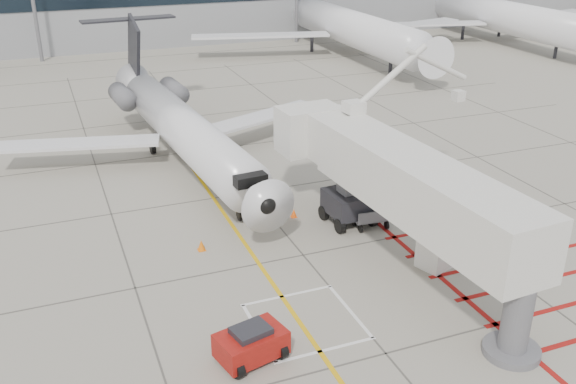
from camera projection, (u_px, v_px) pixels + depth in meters
name	position (u px, v px, depth m)	size (l,w,h in m)	color
ground_plane	(339.00, 298.00, 27.38)	(260.00, 260.00, 0.00)	gray
regional_jet	(194.00, 116.00, 38.40)	(23.51, 29.64, 7.77)	silver
jet_bridge	(419.00, 200.00, 27.71)	(8.74, 18.45, 7.38)	silver
pushback_tug	(251.00, 343.00, 23.41)	(2.48, 1.55, 1.45)	maroon
baggage_cart	(371.00, 217.00, 33.29)	(1.85, 1.17, 1.17)	#545358
ground_power_unit	(441.00, 247.00, 29.71)	(2.20, 1.28, 1.74)	silver
cone_nose	(201.00, 245.00, 31.13)	(0.39, 0.39, 0.55)	orange
cone_side	(294.00, 213.00, 34.51)	(0.33, 0.33, 0.46)	#FF550D
bg_aircraft_c	(342.00, 2.00, 71.69)	(34.00, 37.78, 11.33)	silver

